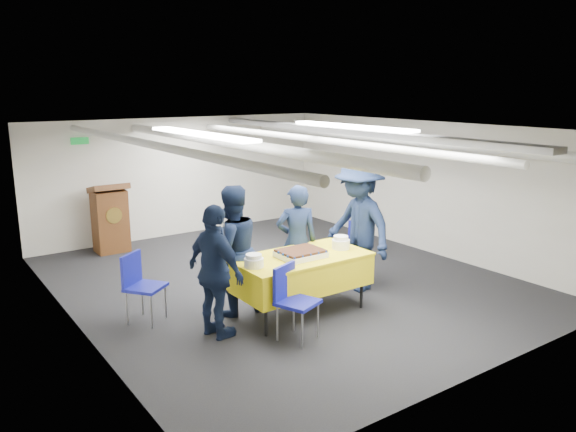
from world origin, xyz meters
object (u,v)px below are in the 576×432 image
(chair_right, at_px, (354,246))
(sheet_cake, at_px, (301,253))
(serving_table, at_px, (300,271))
(podium, at_px, (110,218))
(sailor_d, at_px, (358,226))
(chair_left, at_px, (139,280))
(chair_near, at_px, (292,294))
(sailor_c, at_px, (216,272))
(sailor_a, at_px, (297,241))
(sailor_b, at_px, (231,250))

(chair_right, bearing_deg, sheet_cake, -156.91)
(serving_table, relative_size, sheet_cake, 3.06)
(podium, relative_size, sailor_d, 0.67)
(serving_table, height_order, chair_right, chair_right)
(chair_left, bearing_deg, serving_table, -27.81)
(sheet_cake, distance_m, podium, 4.37)
(chair_near, bearing_deg, sailor_c, 142.32)
(chair_near, bearing_deg, chair_right, 29.79)
(sailor_d, bearing_deg, chair_near, -64.16)
(podium, bearing_deg, sailor_c, -91.76)
(sailor_a, bearing_deg, chair_right, -152.81)
(sheet_cake, xyz_separation_m, sailor_a, (0.35, 0.57, -0.03))
(sailor_a, relative_size, sailor_b, 0.94)
(podium, relative_size, sailor_c, 0.79)
(sailor_b, bearing_deg, sailor_d, 173.91)
(serving_table, distance_m, sailor_c, 1.24)
(sailor_a, height_order, sailor_d, sailor_d)
(sheet_cake, bearing_deg, podium, 104.03)
(chair_right, height_order, sailor_a, sailor_a)
(chair_left, bearing_deg, chair_near, -49.71)
(podium, bearing_deg, chair_right, -54.97)
(sailor_c, bearing_deg, serving_table, -99.54)
(sailor_c, height_order, sailor_d, sailor_d)
(serving_table, bearing_deg, sheet_cake, -126.02)
(chair_near, xyz_separation_m, chair_right, (1.96, 1.12, 0.00))
(podium, relative_size, sailor_a, 0.79)
(chair_near, relative_size, sailor_b, 0.52)
(chair_near, height_order, sailor_d, sailor_d)
(sailor_a, height_order, sailor_b, sailor_b)
(sheet_cake, distance_m, sailor_b, 0.88)
(serving_table, bearing_deg, sailor_d, 11.54)
(serving_table, distance_m, sheet_cake, 0.27)
(sheet_cake, relative_size, sailor_a, 0.36)
(sailor_a, xyz_separation_m, sailor_b, (-1.04, -0.01, 0.05))
(serving_table, xyz_separation_m, podium, (-1.09, 4.18, 0.05))
(serving_table, bearing_deg, chair_left, 152.19)
(serving_table, distance_m, chair_right, 1.55)
(chair_left, bearing_deg, sailor_b, -21.98)
(chair_near, relative_size, sailor_a, 0.55)
(sailor_b, bearing_deg, sheet_cake, 142.67)
(podium, relative_size, chair_near, 1.44)
(chair_left, height_order, sailor_a, sailor_a)
(serving_table, bearing_deg, chair_near, -134.11)
(serving_table, height_order, podium, podium)
(chair_right, bearing_deg, sailor_b, -178.17)
(sailor_c, bearing_deg, sailor_a, -80.94)
(sailor_d, bearing_deg, sailor_b, -96.58)
(serving_table, distance_m, podium, 4.32)
(serving_table, bearing_deg, sailor_c, -179.62)
(chair_left, relative_size, sailor_d, 0.46)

